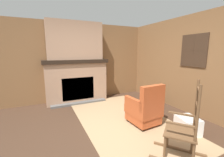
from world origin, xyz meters
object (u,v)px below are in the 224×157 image
laundry_basket (188,125)px  storage_case (86,57)px  armchair (145,110)px  firewood_stack (152,102)px  oil_lamp_vase (65,56)px  decorative_plate_on_mantel (75,56)px  rocking_chair (183,134)px

laundry_basket → storage_case: size_ratio=2.10×
armchair → laundry_basket: bearing=-144.8°
firewood_stack → oil_lamp_vase: size_ratio=2.03×
storage_case → decorative_plate_on_mantel: 0.35m
rocking_chair → oil_lamp_vase: size_ratio=4.23×
firewood_stack → storage_case: size_ratio=2.48×
armchair → laundry_basket: size_ratio=1.91×
rocking_chair → oil_lamp_vase: bearing=-20.0°
oil_lamp_vase → decorative_plate_on_mantel: 0.30m
storage_case → decorative_plate_on_mantel: bearing=-93.3°
storage_case → decorative_plate_on_mantel: (-0.02, -0.35, 0.04)m
rocking_chair → firewood_stack: 2.31m
decorative_plate_on_mantel → oil_lamp_vase: bearing=-86.2°
firewood_stack → storage_case: storage_case is taller
laundry_basket → oil_lamp_vase: (-2.95, -1.85, 1.30)m
armchair → firewood_stack: (-0.87, 0.94, -0.24)m
rocking_chair → decorative_plate_on_mantel: size_ratio=5.22×
rocking_chair → decorative_plate_on_mantel: bearing=-24.7°
armchair → oil_lamp_vase: oil_lamp_vase is taller
laundry_basket → armchair: bearing=-140.7°
firewood_stack → storage_case: 2.51m
oil_lamp_vase → decorative_plate_on_mantel: size_ratio=1.23×
rocking_chair → firewood_stack: size_ratio=2.08×
armchair → storage_case: (-2.28, -0.66, 1.09)m
armchair → storage_case: storage_case is taller
rocking_chair → storage_case: (-3.41, -0.49, 1.03)m
oil_lamp_vase → decorative_plate_on_mantel: bearing=93.8°
armchair → decorative_plate_on_mantel: 2.75m
firewood_stack → decorative_plate_on_mantel: 2.77m
armchair → rocking_chair: bearing=167.5°
oil_lamp_vase → storage_case: oil_lamp_vase is taller
oil_lamp_vase → storage_case: (0.00, 0.65, -0.02)m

